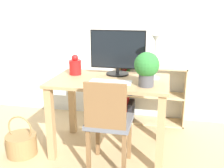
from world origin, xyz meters
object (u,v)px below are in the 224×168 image
at_px(chair, 108,121).
at_px(vase, 75,66).
at_px(potted_plant, 147,67).
at_px(basket, 21,144).
at_px(desk_lamp, 155,53).
at_px(keyboard, 111,82).
at_px(monitor, 118,52).
at_px(bookshelf, 139,95).

bearing_deg(chair, vase, 134.41).
xyz_separation_m(potted_plant, basket, (-1.24, -0.12, -0.84)).
bearing_deg(desk_lamp, keyboard, -157.17).
relative_size(monitor, basket, 1.37).
bearing_deg(desk_lamp, vase, 175.49).
height_order(keyboard, bookshelf, keyboard).
distance_m(bookshelf, basket, 1.56).
bearing_deg(keyboard, desk_lamp, 22.83).
bearing_deg(chair, bookshelf, 81.96).
relative_size(keyboard, potted_plant, 1.27).
xyz_separation_m(monitor, keyboard, (-0.00, -0.33, -0.24)).
bearing_deg(bookshelf, chair, -97.70).
distance_m(potted_plant, bookshelf, 1.15).
bearing_deg(potted_plant, keyboard, 172.24).
relative_size(vase, desk_lamp, 0.48).
relative_size(keyboard, vase, 1.86).
bearing_deg(bookshelf, basket, -135.14).
bearing_deg(desk_lamp, chair, -132.66).
height_order(vase, basket, vase).
bearing_deg(keyboard, monitor, 89.39).
relative_size(monitor, vase, 2.71).
bearing_deg(potted_plant, vase, 160.14).
bearing_deg(chair, keyboard, 96.43).
xyz_separation_m(desk_lamp, chair, (-0.37, -0.40, -0.56)).
bearing_deg(potted_plant, desk_lamp, 74.10).
relative_size(keyboard, bookshelf, 0.46).
xyz_separation_m(keyboard, chair, (0.03, -0.23, -0.30)).
height_order(desk_lamp, bookshelf, desk_lamp).
relative_size(monitor, chair, 0.66).
distance_m(desk_lamp, chair, 0.78).
height_order(potted_plant, chair, potted_plant).
relative_size(vase, bookshelf, 0.25).
bearing_deg(monitor, bookshelf, 73.17).
distance_m(desk_lamp, basket, 1.64).
xyz_separation_m(bookshelf, basket, (-1.09, -1.09, -0.24)).
distance_m(potted_plant, basket, 1.51).
distance_m(vase, desk_lamp, 0.85).
height_order(monitor, basket, monitor).
xyz_separation_m(desk_lamp, potted_plant, (-0.06, -0.21, -0.09)).
bearing_deg(keyboard, basket, -169.73).
xyz_separation_m(monitor, desk_lamp, (0.39, -0.16, 0.03)).
bearing_deg(potted_plant, chair, -148.68).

